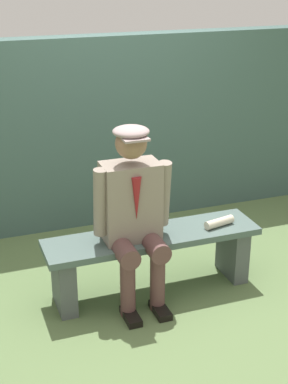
% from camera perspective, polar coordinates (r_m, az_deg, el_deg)
% --- Properties ---
extents(ground_plane, '(30.00, 30.00, 0.00)m').
position_cam_1_polar(ground_plane, '(4.51, 0.82, -9.74)').
color(ground_plane, '#587143').
extents(bench, '(1.64, 0.40, 0.48)m').
position_cam_1_polar(bench, '(4.34, 0.85, -6.03)').
color(bench, '#475A55').
rests_on(bench, ground).
extents(seated_man, '(0.58, 0.56, 1.34)m').
position_cam_1_polar(seated_man, '(4.06, -1.07, -1.72)').
color(seated_man, gray).
rests_on(seated_man, ground).
extents(rolled_magazine, '(0.26, 0.12, 0.07)m').
position_cam_1_polar(rolled_magazine, '(4.41, 7.54, -3.02)').
color(rolled_magazine, beige).
rests_on(rolled_magazine, bench).
extents(stadium_wall, '(12.00, 0.24, 1.77)m').
position_cam_1_polar(stadium_wall, '(5.37, -4.47, 5.99)').
color(stadium_wall, '#3E5953').
rests_on(stadium_wall, ground).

